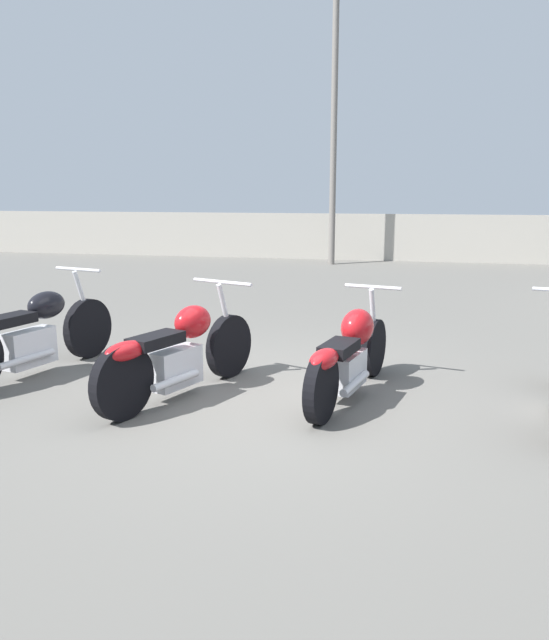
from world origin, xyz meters
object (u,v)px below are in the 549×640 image
Objects in this scene: light_pole_left at (334,100)px; motorcycle_slot_1 at (178,353)px; motorcycle_slot_0 at (30,335)px; motorcycle_slot_2 at (350,355)px.

light_pole_left is 11.53m from motorcycle_slot_1.
motorcycle_slot_0 is 3.26m from motorcycle_slot_2.
light_pole_left is 11.32m from motorcycle_slot_2.
light_pole_left is 3.31× the size of motorcycle_slot_2.
motorcycle_slot_2 is (3.26, 0.01, -0.03)m from motorcycle_slot_0.
motorcycle_slot_0 reaches higher than motorcycle_slot_2.
motorcycle_slot_1 reaches higher than motorcycle_slot_2.
motorcycle_slot_0 is (-1.77, -10.61, -3.64)m from light_pole_left.
motorcycle_slot_0 is at bearing -99.45° from light_pole_left.
light_pole_left is 11.36m from motorcycle_slot_0.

